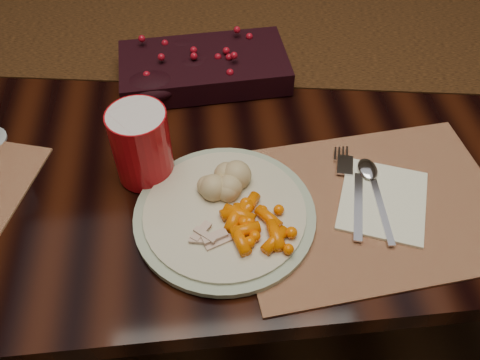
{
  "coord_description": "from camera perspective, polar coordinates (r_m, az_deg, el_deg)",
  "views": [
    {
      "loc": [
        -0.08,
        -0.78,
        1.39
      ],
      "look_at": [
        -0.03,
        -0.28,
        0.8
      ],
      "focal_mm": 38.0,
      "sensor_mm": 36.0,
      "label": 1
    }
  ],
  "objects": [
    {
      "name": "placemat_main",
      "position": [
        0.84,
        14.36,
        -2.78
      ],
      "size": [
        0.45,
        0.35,
        0.0
      ],
      "primitive_type": "cube",
      "rotation": [
        0.0,
        0.0,
        0.09
      ],
      "color": "brown",
      "rests_on": "dining_table"
    },
    {
      "name": "napkin",
      "position": [
        0.84,
        15.75,
        -2.2
      ],
      "size": [
        0.18,
        0.19,
        0.01
      ],
      "primitive_type": "cube",
      "rotation": [
        0.0,
        0.0,
        -0.38
      ],
      "color": "white",
      "rests_on": "placemat_main"
    },
    {
      "name": "turkey_shreds",
      "position": [
        0.75,
        -3.55,
        -6.24
      ],
      "size": [
        0.07,
        0.06,
        0.02
      ],
      "primitive_type": null,
      "rotation": [
        0.0,
        0.0,
        0.03
      ],
      "color": "#B1A094",
      "rests_on": "dinner_plate"
    },
    {
      "name": "red_cup",
      "position": [
        0.82,
        -11.02,
        3.87
      ],
      "size": [
        0.1,
        0.1,
        0.13
      ],
      "primitive_type": "cylinder",
      "rotation": [
        0.0,
        0.0,
        -0.07
      ],
      "color": "#B20E15",
      "rests_on": "placemat_main"
    },
    {
      "name": "baby_carrots",
      "position": [
        0.75,
        1.4,
        -4.96
      ],
      "size": [
        0.13,
        0.11,
        0.02
      ],
      "primitive_type": null,
      "rotation": [
        0.0,
        0.0,
        -0.18
      ],
      "color": "#F76801",
      "rests_on": "dinner_plate"
    },
    {
      "name": "mashed_potatoes",
      "position": [
        0.79,
        -2.02,
        0.05
      ],
      "size": [
        0.1,
        0.09,
        0.04
      ],
      "primitive_type": null,
      "rotation": [
        0.0,
        0.0,
        0.35
      ],
      "color": "#EFD489",
      "rests_on": "dinner_plate"
    },
    {
      "name": "fork",
      "position": [
        0.83,
        12.77,
        -1.63
      ],
      "size": [
        0.07,
        0.17,
        0.0
      ],
      "primitive_type": null,
      "rotation": [
        0.0,
        0.0,
        -0.26
      ],
      "color": "#B8B8B8",
      "rests_on": "napkin"
    },
    {
      "name": "table_runner",
      "position": [
        1.18,
        1.46,
        16.27
      ],
      "size": [
        1.89,
        0.67,
        0.0
      ],
      "primitive_type": "cube",
      "rotation": [
        0.0,
        0.0,
        -0.16
      ],
      "color": "black",
      "rests_on": "dining_table"
    },
    {
      "name": "dinner_plate",
      "position": [
        0.79,
        -1.73,
        -3.82
      ],
      "size": [
        0.32,
        0.32,
        0.02
      ],
      "primitive_type": "cylinder",
      "rotation": [
        0.0,
        0.0,
        -0.16
      ],
      "color": "beige",
      "rests_on": "placemat_main"
    },
    {
      "name": "dining_table",
      "position": [
        1.28,
        -0.03,
        -3.06
      ],
      "size": [
        1.8,
        1.0,
        0.75
      ],
      "primitive_type": "cube",
      "color": "black",
      "rests_on": "floor"
    },
    {
      "name": "floor",
      "position": [
        1.6,
        -0.02,
        -11.35
      ],
      "size": [
        5.0,
        5.0,
        0.0
      ],
      "primitive_type": "plane",
      "color": "black",
      "rests_on": "ground"
    },
    {
      "name": "spoon",
      "position": [
        0.84,
        15.16,
        -1.9
      ],
      "size": [
        0.04,
        0.16,
        0.0
      ],
      "primitive_type": null,
      "rotation": [
        0.0,
        0.0,
        -0.06
      ],
      "color": "white",
      "rests_on": "napkin"
    },
    {
      "name": "centerpiece",
      "position": [
        1.02,
        -4.08,
        12.84
      ],
      "size": [
        0.33,
        0.19,
        0.07
      ],
      "primitive_type": null,
      "rotation": [
        0.0,
        0.0,
        0.06
      ],
      "color": "black",
      "rests_on": "table_runner"
    }
  ]
}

